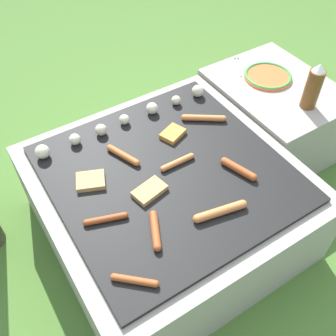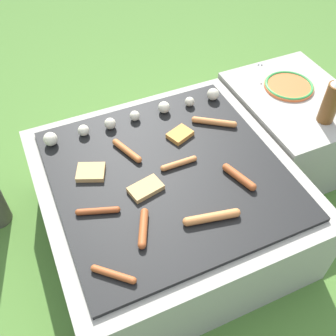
{
  "view_description": "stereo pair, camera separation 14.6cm",
  "coord_description": "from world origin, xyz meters",
  "px_view_note": "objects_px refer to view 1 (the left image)",
  "views": [
    {
      "loc": [
        -0.53,
        -0.83,
        1.48
      ],
      "look_at": [
        0.0,
        0.0,
        0.4
      ],
      "focal_mm": 42.0,
      "sensor_mm": 36.0,
      "label": 1
    },
    {
      "loc": [
        -0.4,
        -0.9,
        1.48
      ],
      "look_at": [
        0.0,
        0.0,
        0.4
      ],
      "focal_mm": 42.0,
      "sensor_mm": 36.0,
      "label": 2
    }
  ],
  "objects_px": {
    "sausage_front_center": "(106,219)",
    "condiment_bottle": "(314,87)",
    "plate_colorful": "(268,76)",
    "fork_utensil": "(238,65)"
  },
  "relations": [
    {
      "from": "sausage_front_center",
      "to": "plate_colorful",
      "type": "distance_m",
      "value": 1.08
    },
    {
      "from": "plate_colorful",
      "to": "sausage_front_center",
      "type": "bearing_deg",
      "value": -162.08
    },
    {
      "from": "sausage_front_center",
      "to": "fork_utensil",
      "type": "bearing_deg",
      "value": 26.62
    },
    {
      "from": "sausage_front_center",
      "to": "plate_colorful",
      "type": "bearing_deg",
      "value": 17.92
    },
    {
      "from": "plate_colorful",
      "to": "fork_utensil",
      "type": "relative_size",
      "value": 1.52
    },
    {
      "from": "fork_utensil",
      "to": "condiment_bottle",
      "type": "bearing_deg",
      "value": -82.38
    },
    {
      "from": "sausage_front_center",
      "to": "condiment_bottle",
      "type": "bearing_deg",
      "value": 4.06
    },
    {
      "from": "sausage_front_center",
      "to": "fork_utensil",
      "type": "relative_size",
      "value": 0.98
    },
    {
      "from": "sausage_front_center",
      "to": "condiment_bottle",
      "type": "distance_m",
      "value": 1.03
    },
    {
      "from": "condiment_bottle",
      "to": "sausage_front_center",
      "type": "bearing_deg",
      "value": -175.94
    }
  ]
}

